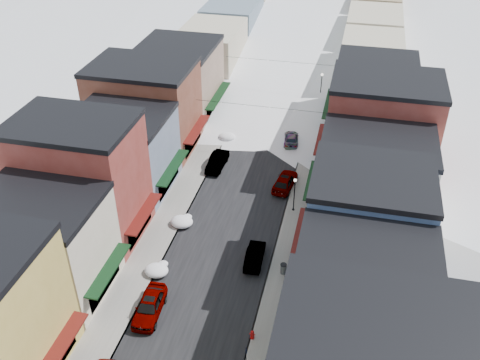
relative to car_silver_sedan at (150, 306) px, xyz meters
The scene contains 33 objects.
road 48.68m from the car_silver_sedan, 85.55° to the left, with size 10.00×160.00×0.01m, color black.
sidewalk_left 48.61m from the car_silver_sedan, 93.33° to the left, with size 3.20×160.00×0.15m, color gray.
sidewalk_right 49.63m from the car_silver_sedan, 77.93° to the left, with size 3.20×160.00×0.15m, color gray.
curb_left 48.55m from the car_silver_sedan, 91.51° to the left, with size 0.10×160.00×0.15m, color slate.
curb_right 49.33m from the car_silver_sedan, 79.69° to the left, with size 0.10×160.00×0.15m, color slate.
bldg_l_cream 10.24m from the car_silver_sedan, behind, with size 11.30×8.20×9.50m.
bldg_l_brick_near 14.46m from the car_silver_sedan, 137.70° to the left, with size 12.30×8.20×12.50m.
bldg_l_grayblue 20.23m from the car_silver_sedan, 118.25° to the left, with size 11.30×9.20×9.00m.
bldg_l_brick_far 28.87m from the car_silver_sedan, 111.44° to the left, with size 13.30×9.20×11.00m.
bldg_l_tan 37.95m from the car_silver_sedan, 104.46° to the left, with size 11.30×11.20×10.00m.
bldg_r_green 17.42m from the car_silver_sedan, ahead, with size 11.30×9.20×9.50m.
bldg_r_blue 19.95m from the car_silver_sedan, 29.31° to the left, with size 11.30×9.20×10.50m.
bldg_r_cream 25.72m from the car_silver_sedan, 46.69° to the left, with size 12.30×9.20×9.00m.
bldg_r_brick_far 33.23m from the car_silver_sedan, 56.87° to the left, with size 13.30×9.20×11.50m.
bldg_r_tan 41.37m from the car_silver_sedan, 65.67° to the left, with size 11.30×11.20×9.50m.
distant_blocks 71.69m from the car_silver_sedan, 86.98° to the left, with size 34.00×55.00×8.00m.
overhead_cables 36.61m from the car_silver_sedan, 84.02° to the left, with size 16.40×15.04×0.04m.
car_silver_sedan is the anchor object (origin of this frame).
car_dark_hatch 23.58m from the car_silver_sedan, 91.26° to the left, with size 1.69×4.85×1.60m, color black.
car_silver_wagon 39.63m from the car_silver_sedan, 90.35° to the left, with size 2.09×5.14×1.49m, color #9C9FA4.
car_green_sedan 11.04m from the car_silver_sedan, 48.80° to the left, with size 1.53×4.40×1.45m, color black.
car_gray_suv 22.67m from the car_silver_sedan, 69.13° to the left, with size 2.00×4.96×1.69m, color gray.
car_black_sedan 32.15m from the car_silver_sedan, 76.92° to the left, with size 1.85×4.55×1.32m, color black.
car_lane_silver 41.83m from the car_silver_sedan, 85.65° to the left, with size 1.76×4.37×1.49m, color gray.
car_lane_white 64.40m from the car_silver_sedan, 86.00° to the left, with size 2.55×5.53×1.54m, color silver.
fire_hydrant 9.01m from the car_silver_sedan, ahead, with size 0.48×0.36×0.81m.
parking_sign 9.83m from the car_silver_sedan, 21.78° to the right, with size 0.11×0.32×2.39m.
trash_can 12.48m from the car_silver_sedan, 35.36° to the left, with size 0.60×0.60×1.02m.
streetlamp_near 19.60m from the car_silver_sedan, 60.28° to the left, with size 0.33×0.33×3.97m.
streetlamp_far 44.64m from the car_silver_sedan, 77.51° to the left, with size 0.40×0.40×4.79m.
snow_pile_near 4.80m from the car_silver_sedan, 103.39° to the left, with size 2.22×2.56×0.94m.
snow_pile_mid 12.05m from the car_silver_sedan, 95.28° to the left, with size 2.32×2.62×0.98m.
snow_pile_far 30.43m from the car_silver_sedan, 91.91° to the left, with size 2.19×2.55×0.93m.
Camera 1 is at (10.74, -17.28, 34.52)m, focal length 40.00 mm.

